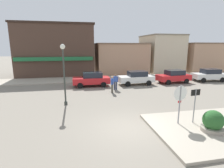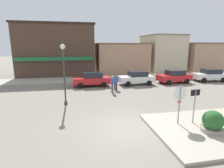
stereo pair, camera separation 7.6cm
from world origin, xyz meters
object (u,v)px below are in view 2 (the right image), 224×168
Objects in this scene: pedestrian_crossing_near at (116,81)px; parked_car_third at (174,76)px; parked_car_nearest at (92,79)px; parked_car_fourth at (210,75)px; stop_sign at (180,100)px; one_way_sign at (195,102)px; parked_car_second at (137,78)px; lamp_post at (64,66)px; planter at (213,123)px; pedestrian_crossing_far at (112,84)px.

parked_car_third is at bearing 14.76° from pedestrian_crossing_near.
parked_car_nearest is 0.96× the size of parked_car_fourth.
one_way_sign is (0.87, -0.07, -0.19)m from stop_sign.
one_way_sign is 0.52× the size of parked_car_second.
lamp_post is 6.78m from parked_car_nearest.
planter is at bearing -129.18° from parked_car_fourth.
planter is at bearing -44.61° from stop_sign.
one_way_sign is 11.95m from parked_car_nearest.
stop_sign is 1.43× the size of pedestrian_crossing_near.
parked_car_fourth is at bearing 13.88° from pedestrian_crossing_far.
stop_sign is 0.56× the size of parked_car_third.
pedestrian_crossing_near is (-12.69, -2.16, 0.06)m from parked_car_fourth.
planter is 11.94m from parked_car_second.
planter is 9.96m from lamp_post.
one_way_sign is at bearing -115.29° from parked_car_third.
pedestrian_crossing_near is at bearing 105.74° from planter.
parked_car_second is at bearing 87.96° from one_way_sign.
pedestrian_crossing_near is 1.00× the size of pedestrian_crossing_far.
lamp_post is at bearing -142.45° from parked_car_second.
parked_car_second is (0.08, 11.93, 0.25)m from planter.
lamp_post is 2.82× the size of pedestrian_crossing_near.
parked_car_third reaches higher than planter.
parked_car_third is at bearing 0.57° from parked_car_second.
pedestrian_crossing_near is 1.24m from pedestrian_crossing_far.
one_way_sign is at bearing -132.71° from parked_car_fourth.
parked_car_second is 0.98× the size of parked_car_third.
stop_sign reaches higher than parked_car_fourth.
parked_car_nearest is at bearing 179.62° from parked_car_third.
pedestrian_crossing_near reaches higher than parked_car_fourth.
stop_sign is 15.60m from parked_car_fourth.
parked_car_second is at bearing -179.43° from parked_car_third.
parked_car_fourth is at bearing 1.70° from parked_car_third.
parked_car_nearest is 5.13m from parked_car_second.
parked_car_nearest is 9.89m from parked_car_third.
parked_car_nearest is (-4.75, 10.96, -0.52)m from one_way_sign.
parked_car_nearest is at bearing 137.16° from pedestrian_crossing_near.
planter is at bearing -67.25° from parked_car_nearest.
planter is at bearing -90.39° from parked_car_second.
parked_car_fourth is (17.39, 6.03, -2.15)m from lamp_post.
parked_car_third is 2.57× the size of pedestrian_crossing_far.
parked_car_nearest is at bearing 109.60° from stop_sign.
parked_car_fourth is at bearing 19.11° from lamp_post.
parked_car_nearest reaches higher than planter.
one_way_sign is 0.51× the size of parked_car_fourth.
parked_car_nearest is (-5.05, 12.05, 0.25)m from planter.
parked_car_second is 0.97× the size of parked_car_fourth.
planter is 0.27× the size of lamp_post.
parked_car_fourth is at bearing 44.76° from stop_sign.
parked_car_third is (6.02, 10.82, -0.71)m from stop_sign.
one_way_sign is at bearing -34.89° from lamp_post.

